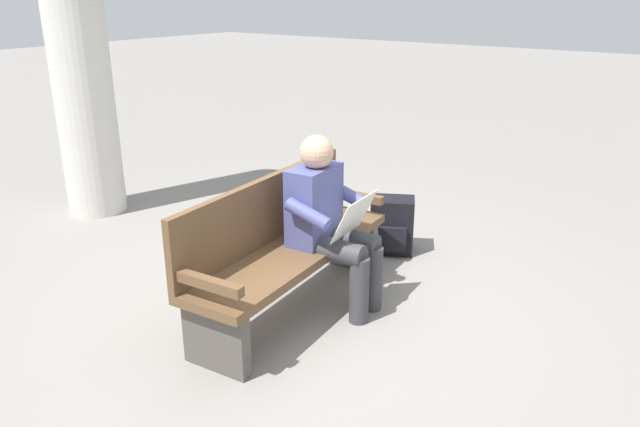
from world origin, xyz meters
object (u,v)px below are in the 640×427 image
backpack (392,226)px  support_pillar (76,33)px  bench_near (284,245)px  person_seated (329,219)px

backpack → support_pillar: (0.82, -2.83, 1.45)m
bench_near → person_seated: size_ratio=1.56×
person_seated → support_pillar: 3.13m
support_pillar → backpack: bearing=106.1°
bench_near → backpack: bearing=169.8°
backpack → person_seated: bearing=5.8°
backpack → support_pillar: support_pillar is taller
support_pillar → bench_near: bearing=80.9°
backpack → support_pillar: 3.29m
person_seated → backpack: (-1.05, -0.11, -0.40)m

